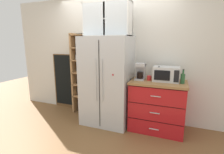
{
  "coord_description": "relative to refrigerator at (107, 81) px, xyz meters",
  "views": [
    {
      "loc": [
        1.25,
        -2.95,
        1.59
      ],
      "look_at": [
        0.1,
        -0.01,
        0.94
      ],
      "focal_mm": 26.61,
      "sensor_mm": 36.0,
      "label": 1
    }
  ],
  "objects": [
    {
      "name": "pantry_shelf_column",
      "position": [
        -0.72,
        0.29,
        0.06
      ],
      "size": [
        0.47,
        0.3,
        1.79
      ],
      "color": "brown",
      "rests_on": "ground"
    },
    {
      "name": "refrigerator",
      "position": [
        0.0,
        0.0,
        0.0
      ],
      "size": [
        0.92,
        0.74,
        1.7
      ],
      "color": "silver",
      "rests_on": "ground"
    },
    {
      "name": "microwave",
      "position": [
        1.09,
        0.1,
        0.2
      ],
      "size": [
        0.44,
        0.33,
        0.26
      ],
      "color": "silver",
      "rests_on": "counter_cabinet"
    },
    {
      "name": "bottle_green",
      "position": [
        1.36,
        0.01,
        0.17
      ],
      "size": [
        0.07,
        0.07,
        0.25
      ],
      "color": "#285B33",
      "rests_on": "counter_cabinet"
    },
    {
      "name": "chalkboard_menu",
      "position": [
        -1.27,
        0.34,
        -0.19
      ],
      "size": [
        0.6,
        0.04,
        1.32
      ],
      "color": "brown",
      "rests_on": "ground"
    },
    {
      "name": "upper_cabinet",
      "position": [
        -0.0,
        0.05,
        1.15
      ],
      "size": [
        0.88,
        0.32,
        0.6
      ],
      "color": "silver",
      "rests_on": "refrigerator"
    },
    {
      "name": "mug_red",
      "position": [
        0.8,
        0.06,
        0.11
      ],
      "size": [
        0.11,
        0.07,
        0.09
      ],
      "color": "red",
      "rests_on": "counter_cabinet"
    },
    {
      "name": "wall_back_cream",
      "position": [
        -0.0,
        0.41,
        0.42
      ],
      "size": [
        5.02,
        0.1,
        2.55
      ],
      "primitive_type": "cube",
      "color": "silver",
      "rests_on": "ground"
    },
    {
      "name": "coffee_maker",
      "position": [
        0.64,
        0.06,
        0.22
      ],
      "size": [
        0.17,
        0.2,
        0.31
      ],
      "color": "#B7B7BC",
      "rests_on": "counter_cabinet"
    },
    {
      "name": "ground_plane",
      "position": [
        -0.0,
        0.01,
        -0.85
      ],
      "size": [
        10.73,
        10.73,
        0.0
      ],
      "primitive_type": "plane",
      "color": "brown"
    },
    {
      "name": "counter_cabinet",
      "position": [
        0.97,
        0.05,
        -0.39
      ],
      "size": [
        0.97,
        0.65,
        0.92
      ],
      "color": "red",
      "rests_on": "ground"
    },
    {
      "name": "bottle_clear",
      "position": [
        0.97,
        -0.0,
        0.19
      ],
      "size": [
        0.06,
        0.06,
        0.27
      ],
      "color": "silver",
      "rests_on": "counter_cabinet"
    }
  ]
}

